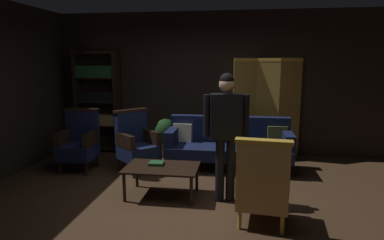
{
  "coord_description": "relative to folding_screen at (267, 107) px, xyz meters",
  "views": [
    {
      "loc": [
        0.73,
        -4.15,
        1.86
      ],
      "look_at": [
        0.0,
        0.8,
        0.95
      ],
      "focal_mm": 30.81,
      "sensor_mm": 36.0,
      "label": 1
    }
  ],
  "objects": [
    {
      "name": "ground_plane",
      "position": [
        -1.24,
        -2.22,
        -0.99
      ],
      "size": [
        10.0,
        10.0,
        0.0
      ],
      "primitive_type": "plane",
      "color": "#3D2819"
    },
    {
      "name": "back_wall",
      "position": [
        -1.24,
        0.23,
        0.41
      ],
      "size": [
        7.2,
        0.1,
        2.8
      ],
      "primitive_type": "cube",
      "color": "black",
      "rests_on": "ground_plane"
    },
    {
      "name": "side_wall_left",
      "position": [
        -4.24,
        -1.62,
        0.41
      ],
      "size": [
        0.1,
        3.6,
        2.8
      ],
      "primitive_type": "cube",
      "color": "black",
      "rests_on": "ground_plane"
    },
    {
      "name": "folding_screen",
      "position": [
        0.0,
        0.0,
        0.0
      ],
      "size": [
        1.28,
        0.25,
        1.9
      ],
      "color": "olive",
      "rests_on": "ground_plane"
    },
    {
      "name": "bookshelf",
      "position": [
        -3.39,
        -0.02,
        0.1
      ],
      "size": [
        0.9,
        0.32,
        2.05
      ],
      "color": "black",
      "rests_on": "ground_plane"
    },
    {
      "name": "velvet_couch",
      "position": [
        -0.69,
        -0.76,
        -0.53
      ],
      "size": [
        2.12,
        0.78,
        0.88
      ],
      "color": "black",
      "rests_on": "ground_plane"
    },
    {
      "name": "coffee_table",
      "position": [
        -1.55,
        -2.14,
        -0.61
      ],
      "size": [
        1.0,
        0.64,
        0.42
      ],
      "color": "black",
      "rests_on": "ground_plane"
    },
    {
      "name": "armchair_gilt_accent",
      "position": [
        -0.24,
        -2.78,
        -0.5
      ],
      "size": [
        0.63,
        0.63,
        1.04
      ],
      "color": "gold",
      "rests_on": "ground_plane"
    },
    {
      "name": "armchair_wing_left",
      "position": [
        -3.21,
        -1.24,
        -0.5
      ],
      "size": [
        0.6,
        0.59,
        1.04
      ],
      "color": "black",
      "rests_on": "ground_plane"
    },
    {
      "name": "armchair_wing_right",
      "position": [
        -2.23,
        -1.16,
        -0.5
      ],
      "size": [
        0.82,
        0.82,
        1.04
      ],
      "color": "black",
      "rests_on": "ground_plane"
    },
    {
      "name": "standing_figure",
      "position": [
        -0.68,
        -2.18,
        0.04
      ],
      "size": [
        0.59,
        0.26,
        1.7
      ],
      "color": "black",
      "rests_on": "ground_plane"
    },
    {
      "name": "potted_plant",
      "position": [
        -1.94,
        -0.22,
        -0.57
      ],
      "size": [
        0.45,
        0.45,
        0.74
      ],
      "color": "brown",
      "rests_on": "ground_plane"
    },
    {
      "name": "book_green_cloth",
      "position": [
        -1.65,
        -2.07,
        -0.55
      ],
      "size": [
        0.2,
        0.18,
        0.04
      ],
      "primitive_type": "cube",
      "rotation": [
        0.0,
        0.0,
        0.04
      ],
      "color": "#1E4C28",
      "rests_on": "coffee_table"
    }
  ]
}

